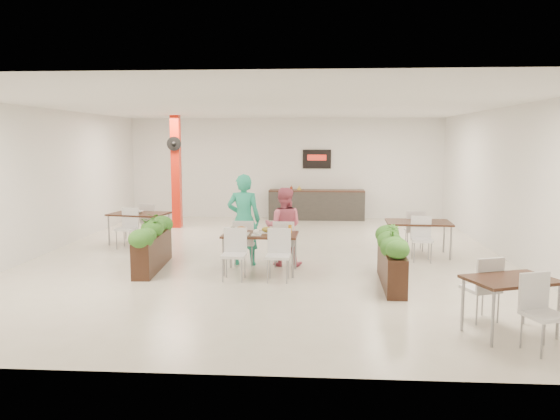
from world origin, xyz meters
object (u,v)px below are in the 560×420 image
object	(u,v)px
diner_man	(244,220)
red_column	(176,170)
main_table	(260,240)
diner_woman	(284,227)
side_table_a	(139,217)
planter_right	(392,256)
service_counter	(316,204)
side_table_b	(418,226)
planter_left	(153,242)
side_table_c	(511,288)

from	to	relation	value
diner_man	red_column	bearing A→B (deg)	-59.03
main_table	diner_woman	distance (m)	0.79
side_table_a	planter_right	bearing A→B (deg)	-21.19
service_counter	side_table_a	xyz separation A→B (m)	(-4.29, -4.36, 0.15)
planter_right	side_table_b	size ratio (longest dim) A/B	1.24
main_table	planter_left	xyz separation A→B (m)	(-2.12, 0.19, -0.11)
main_table	side_table_c	world-z (taller)	same
diner_woman	side_table_b	xyz separation A→B (m)	(2.86, 1.12, -0.14)
red_column	main_table	bearing A→B (deg)	-60.68
planter_left	side_table_a	bearing A→B (deg)	113.40
side_table_a	side_table_c	xyz separation A→B (m)	(6.78, -5.84, -0.02)
side_table_b	red_column	bearing A→B (deg)	153.72
planter_right	side_table_b	xyz separation A→B (m)	(0.91, 2.52, 0.14)
main_table	planter_right	size ratio (longest dim) A/B	0.82
red_column	main_table	distance (m)	6.08
red_column	diner_woman	world-z (taller)	red_column
planter_left	diner_woman	bearing A→B (deg)	10.48
red_column	side_table_b	size ratio (longest dim) A/B	1.95
service_counter	main_table	size ratio (longest dim) A/B	1.81
side_table_b	side_table_c	bearing A→B (deg)	-83.89
diner_woman	side_table_c	bearing A→B (deg)	131.78
service_counter	side_table_c	xyz separation A→B (m)	(2.49, -10.20, 0.12)
diner_man	side_table_c	bearing A→B (deg)	138.24
service_counter	side_table_a	world-z (taller)	service_counter
diner_man	side_table_a	world-z (taller)	diner_man
red_column	side_table_a	bearing A→B (deg)	-96.62
red_column	side_table_a	xyz separation A→B (m)	(-0.29, -2.49, -1.00)
main_table	side_table_b	distance (m)	3.72
planter_left	red_column	bearing A→B (deg)	99.17
main_table	planter_right	world-z (taller)	planter_right
planter_right	side_table_b	distance (m)	2.68
planter_left	side_table_b	world-z (taller)	planter_left
service_counter	diner_woman	world-z (taller)	service_counter
service_counter	side_table_c	size ratio (longest dim) A/B	1.80
red_column	service_counter	xyz separation A→B (m)	(4.00, 1.86, -1.15)
service_counter	planter_left	world-z (taller)	service_counter
diner_woman	side_table_b	size ratio (longest dim) A/B	0.96
side_table_b	side_table_c	xyz separation A→B (m)	(0.28, -4.88, -0.03)
diner_man	diner_woman	distance (m)	0.81
side_table_a	side_table_c	size ratio (longest dim) A/B	1.00
side_table_b	side_table_c	size ratio (longest dim) A/B	0.98
diner_woman	planter_right	xyz separation A→B (m)	(1.96, -1.40, -0.28)
side_table_b	planter_right	bearing A→B (deg)	-106.98
diner_woman	red_column	bearing A→B (deg)	-51.94
red_column	main_table	size ratio (longest dim) A/B	1.93
red_column	diner_man	xyz separation A→B (m)	(2.55, -4.58, -0.72)
service_counter	planter_right	world-z (taller)	service_counter
planter_right	side_table_c	distance (m)	2.65
main_table	diner_woman	xyz separation A→B (m)	(0.41, 0.65, 0.15)
planter_left	planter_right	xyz separation A→B (m)	(4.49, -0.93, -0.02)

